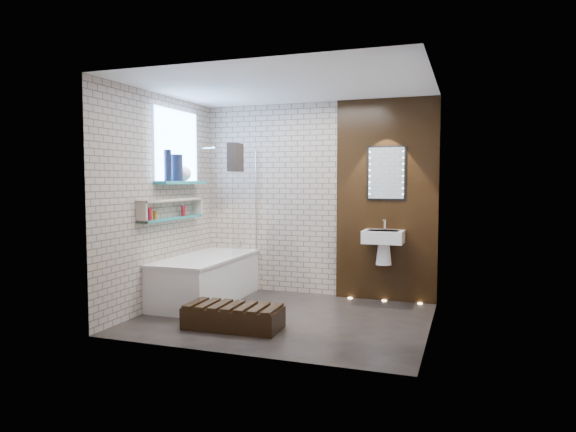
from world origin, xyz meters
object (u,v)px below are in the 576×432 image
at_px(bath_screen, 245,201).
at_px(washbasin, 383,241).
at_px(led_mirror, 386,173).
at_px(bathtub, 206,279).
at_px(walnut_step, 233,318).

bearing_deg(bath_screen, washbasin, 5.78).
bearing_deg(led_mirror, bath_screen, -169.34).
bearing_deg(washbasin, bath_screen, -174.22).
xyz_separation_m(bathtub, washbasin, (2.17, 0.62, 0.50)).
bearing_deg(washbasin, led_mirror, 90.00).
distance_m(led_mirror, walnut_step, 2.70).
xyz_separation_m(bathtub, walnut_step, (0.86, -1.01, -0.18)).
xyz_separation_m(led_mirror, walnut_step, (-1.31, -1.80, -1.54)).
relative_size(washbasin, led_mirror, 0.83).
distance_m(bathtub, walnut_step, 1.34).
height_order(bath_screen, washbasin, bath_screen).
height_order(washbasin, led_mirror, led_mirror).
xyz_separation_m(washbasin, led_mirror, (0.00, 0.16, 0.86)).
bearing_deg(walnut_step, washbasin, 51.30).
bearing_deg(led_mirror, walnut_step, -126.15).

